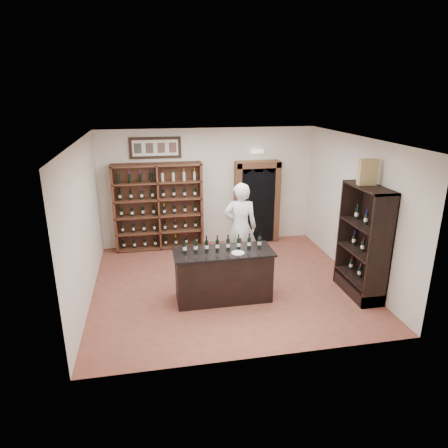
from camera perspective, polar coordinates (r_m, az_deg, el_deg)
The scene contains 22 objects.
floor at distance 8.52m, azimuth 0.48°, elevation -8.50°, with size 5.50×5.50×0.00m, color #984F3D.
ceiling at distance 7.64m, azimuth 0.54°, elevation 11.98°, with size 5.50×5.50×0.00m, color white.
wall_back at distance 10.33m, azimuth -2.23°, elevation 5.25°, with size 5.50×0.04×3.00m, color white.
wall_left at distance 7.91m, azimuth -19.43°, elevation -0.01°, with size 0.04×5.00×3.00m, color white.
wall_right at distance 8.89m, azimuth 18.18°, elevation 2.11°, with size 0.04×5.00×3.00m, color white.
wine_shelf at distance 10.16m, azimuth -9.33°, elevation 2.46°, with size 2.20×0.38×2.20m.
framed_picture at distance 10.00m, azimuth -9.79°, elevation 10.68°, with size 1.25×0.04×0.52m, color black.
arched_doorway at distance 10.51m, azimuth 4.71°, elevation 3.40°, with size 1.17×0.35×2.17m.
emergency_light at distance 10.34m, azimuth 4.75°, elevation 10.30°, with size 0.30×0.10×0.10m, color white.
tasting_counter at distance 7.74m, azimuth -0.10°, elevation -7.35°, with size 1.88×0.78×1.00m.
counter_bottle_0 at distance 7.45m, azimuth -5.64°, elevation -3.34°, with size 0.07×0.07×0.30m.
counter_bottle_1 at distance 7.47m, azimuth -4.07°, elevation -3.24°, with size 0.07×0.07×0.30m.
counter_bottle_2 at distance 7.49m, azimuth -2.50°, elevation -3.13°, with size 0.07×0.07×0.30m.
counter_bottle_3 at distance 7.52m, azimuth -0.95°, elevation -3.03°, with size 0.07×0.07×0.30m.
counter_bottle_4 at distance 7.56m, azimuth 0.59°, elevation -2.92°, with size 0.07×0.07×0.30m.
counter_bottle_5 at distance 7.60m, azimuth 2.11°, elevation -2.81°, with size 0.07×0.07×0.30m.
counter_bottle_6 at distance 7.64m, azimuth 3.62°, elevation -2.70°, with size 0.07×0.07×0.30m.
counter_bottle_7 at distance 7.70m, azimuth 5.10°, elevation -2.59°, with size 0.07×0.07×0.30m.
side_cabinet at distance 8.29m, azimuth 19.23°, elevation -4.67°, with size 0.48×1.20×2.20m.
shopkeeper at distance 8.80m, azimuth 2.34°, elevation -0.48°, with size 0.73×0.48×2.01m, color white.
plate at distance 7.42m, azimuth 2.00°, elevation -4.16°, with size 0.24×0.24×0.02m, color white.
wine_crate at distance 7.89m, azimuth 19.85°, elevation 6.98°, with size 0.34×0.14×0.48m, color tan.
Camera 1 is at (-1.50, -7.44, 3.87)m, focal length 32.00 mm.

